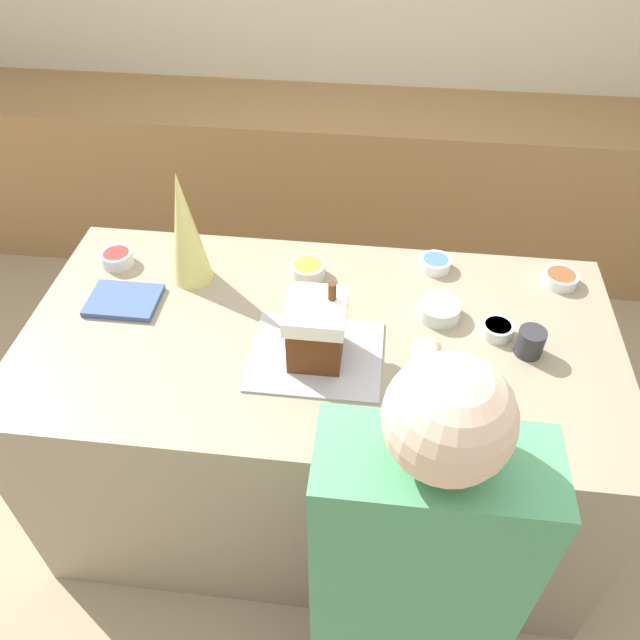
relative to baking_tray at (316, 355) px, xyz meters
The scene contains 16 objects.
ground_plane 0.93m from the baking_tray, 89.82° to the left, with size 12.00×12.00×0.00m, color tan.
wall_back 2.15m from the baking_tray, 89.99° to the left, with size 8.00×0.05×2.60m.
back_cabinet_block 1.85m from the baking_tray, 89.99° to the left, with size 6.00×0.60×0.90m.
kitchen_island 0.48m from the baking_tray, 89.82° to the left, with size 1.89×0.96×0.92m.
baking_tray is the anchor object (origin of this frame).
gingerbread_house 0.11m from the baking_tray, 34.60° to the left, with size 0.17×0.19×0.26m.
decorative_tree 0.61m from the baking_tray, 145.17° to the left, with size 0.14×0.14×0.41m.
candy_bowl_far_left 0.60m from the baking_tray, 52.46° to the left, with size 0.11×0.11×0.04m.
candy_bowl_near_tray_left 0.84m from the baking_tray, 153.93° to the left, with size 0.11×0.11×0.05m.
candy_bowl_behind_tray 0.58m from the baking_tray, 16.24° to the left, with size 0.10×0.10×0.04m.
candy_bowl_near_tray_right 0.44m from the baking_tray, 31.56° to the left, with size 0.14×0.14×0.05m.
candy_bowl_center_rear 0.91m from the baking_tray, 29.27° to the left, with size 0.12×0.12×0.04m.
candy_bowl_far_right 0.39m from the baking_tray, 101.07° to the left, with size 0.12×0.12×0.05m.
cookbook 0.69m from the baking_tray, 165.68° to the left, with size 0.23×0.17×0.02m.
mug 0.65m from the baking_tray, ahead, with size 0.08×0.08×0.09m.
person 0.73m from the baking_tray, 66.30° to the right, with size 0.43×0.54×1.63m.
Camera 1 is at (0.16, -1.39, 2.31)m, focal length 35.00 mm.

